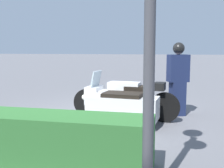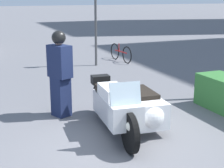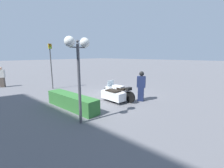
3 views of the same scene
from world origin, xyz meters
name	(u,v)px [view 3 (image 3 of 3)]	position (x,y,z in m)	size (l,w,h in m)	color
ground_plane	(112,96)	(0.00, 0.00, 0.00)	(160.00, 160.00, 0.00)	slate
police_motorcycle	(114,93)	(-0.73, 0.60, 0.48)	(2.69, 1.37, 1.18)	black
officer_rider	(141,85)	(-2.06, -0.41, 1.00)	(0.60, 0.49, 1.89)	#192347
hedge_bush_curbside	(72,101)	(0.13, 3.24, 0.38)	(3.67, 0.75, 0.77)	#337033
twin_lamp_post	(78,54)	(-1.70, 4.05, 2.92)	(0.40, 1.12, 3.58)	#4C4C51
traffic_light_near	(51,60)	(5.40, 1.51, 2.45)	(0.22, 0.28, 3.78)	#4C4C4C
pedestrian_bystander	(2,77)	(9.53, 4.11, 0.91)	(0.55, 0.60, 1.82)	brown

